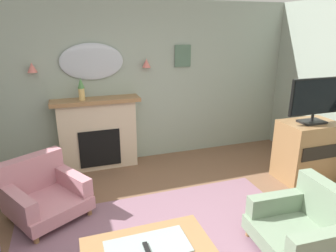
% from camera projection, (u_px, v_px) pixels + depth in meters
% --- Properties ---
extents(wall_back, '(7.00, 0.10, 2.63)m').
position_uv_depth(wall_back, '(121.00, 84.00, 4.98)').
color(wall_back, '#93A393').
rests_on(wall_back, ground).
extents(fireplace, '(1.36, 0.36, 1.16)m').
position_uv_depth(fireplace, '(98.00, 134.00, 4.87)').
color(fireplace, beige).
rests_on(fireplace, ground).
extents(mantel_vase_centre, '(0.10, 0.10, 0.34)m').
position_uv_depth(mantel_vase_centre, '(81.00, 88.00, 4.55)').
color(mantel_vase_centre, tan).
rests_on(mantel_vase_centre, fireplace).
extents(wall_mirror, '(0.96, 0.06, 0.56)m').
position_uv_depth(wall_mirror, '(92.00, 62.00, 4.64)').
color(wall_mirror, '#B2BCC6').
extents(wall_sconce_left, '(0.14, 0.14, 0.14)m').
position_uv_depth(wall_sconce_left, '(32.00, 68.00, 4.36)').
color(wall_sconce_left, '#D17066').
extents(wall_sconce_right, '(0.14, 0.14, 0.14)m').
position_uv_depth(wall_sconce_right, '(146.00, 63.00, 4.87)').
color(wall_sconce_right, '#D17066').
extents(framed_picture, '(0.28, 0.03, 0.36)m').
position_uv_depth(framed_picture, '(183.00, 56.00, 5.10)').
color(framed_picture, '#4C6B56').
extents(coffee_table, '(1.10, 0.60, 0.45)m').
position_uv_depth(coffee_table, '(148.00, 252.00, 2.60)').
color(coffee_table, olive).
rests_on(coffee_table, ground).
extents(tv_remote, '(0.04, 0.16, 0.02)m').
position_uv_depth(tv_remote, '(147.00, 249.00, 2.54)').
color(tv_remote, black).
rests_on(tv_remote, coffee_table).
extents(armchair_in_corner, '(1.11, 1.11, 0.71)m').
position_uv_depth(armchair_in_corner, '(43.00, 192.00, 3.69)').
color(armchair_in_corner, '#B77A84').
rests_on(armchair_in_corner, ground).
extents(armchair_by_coffee_table, '(0.86, 0.86, 0.71)m').
position_uv_depth(armchair_by_coffee_table, '(306.00, 225.00, 3.08)').
color(armchair_by_coffee_table, gray).
rests_on(armchair_by_coffee_table, ground).
extents(tv_cabinet, '(0.80, 0.57, 0.90)m').
position_uv_depth(tv_cabinet, '(306.00, 151.00, 4.54)').
color(tv_cabinet, olive).
rests_on(tv_cabinet, ground).
extents(tv_flatscreen, '(0.84, 0.24, 0.65)m').
position_uv_depth(tv_flatscreen, '(315.00, 99.00, 4.27)').
color(tv_flatscreen, black).
rests_on(tv_flatscreen, tv_cabinet).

